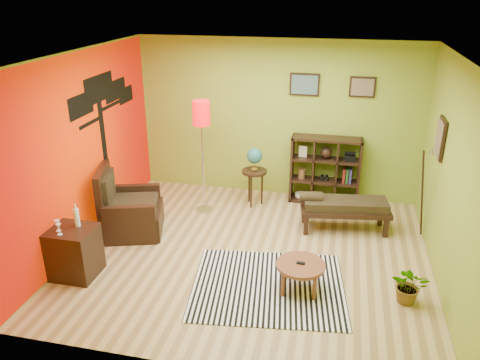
% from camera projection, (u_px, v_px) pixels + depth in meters
% --- Properties ---
extents(ground, '(5.00, 5.00, 0.00)m').
position_uv_depth(ground, '(252.00, 254.00, 6.78)').
color(ground, tan).
rests_on(ground, ground).
extents(room_shell, '(5.04, 4.54, 2.82)m').
position_uv_depth(room_shell, '(246.00, 135.00, 6.11)').
color(room_shell, '#8AA22D').
rests_on(room_shell, ground).
extents(zebra_rug, '(2.14, 1.86, 0.01)m').
position_uv_depth(zebra_rug, '(268.00, 286.00, 6.06)').
color(zebra_rug, white).
rests_on(zebra_rug, ground).
extents(coffee_table, '(0.62, 0.62, 0.40)m').
position_uv_depth(coffee_table, '(301.00, 267.00, 5.88)').
color(coffee_table, brown).
rests_on(coffee_table, ground).
extents(armchair, '(1.10, 1.09, 1.08)m').
position_uv_depth(armchair, '(128.00, 213.00, 7.28)').
color(armchair, black).
rests_on(armchair, ground).
extents(side_cabinet, '(0.58, 0.53, 1.00)m').
position_uv_depth(side_cabinet, '(74.00, 252.00, 6.18)').
color(side_cabinet, black).
rests_on(side_cabinet, ground).
extents(floor_lamp, '(0.29, 0.29, 1.92)m').
position_uv_depth(floor_lamp, '(202.00, 123.00, 7.48)').
color(floor_lamp, silver).
rests_on(floor_lamp, ground).
extents(globe_table, '(0.43, 0.43, 1.05)m').
position_uv_depth(globe_table, '(254.00, 162.00, 8.01)').
color(globe_table, black).
rests_on(globe_table, ground).
extents(cube_shelf, '(1.20, 0.35, 1.20)m').
position_uv_depth(cube_shelf, '(326.00, 170.00, 8.19)').
color(cube_shelf, black).
rests_on(cube_shelf, ground).
extents(bench, '(1.44, 0.69, 0.64)m').
position_uv_depth(bench, '(343.00, 206.00, 7.30)').
color(bench, black).
rests_on(bench, ground).
extents(potted_plant, '(0.48, 0.53, 0.37)m').
position_uv_depth(potted_plant, '(409.00, 289.00, 5.69)').
color(potted_plant, '#26661E').
rests_on(potted_plant, ground).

